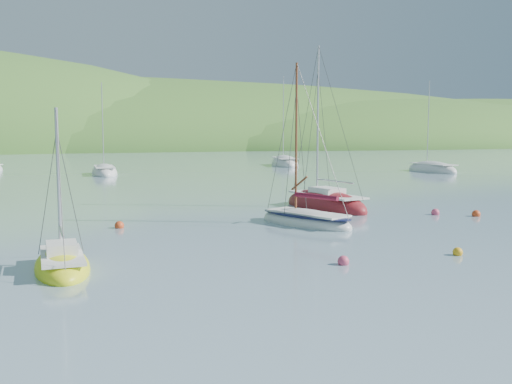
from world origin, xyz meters
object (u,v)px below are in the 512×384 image
object	(u,v)px
sloop_red	(325,205)
distant_sloop_a	(104,173)
sailboat_yellow	(62,266)
distant_sloop_d	(432,170)
distant_sloop_b	(285,164)
daysailer_white	(306,221)

from	to	relation	value
sloop_red	distant_sloop_a	distance (m)	35.74
sailboat_yellow	distant_sloop_a	bearing A→B (deg)	81.74
sailboat_yellow	distant_sloop_d	xyz separation A→B (m)	(42.76, 37.15, 0.03)
sloop_red	distant_sloop_a	xyz separation A→B (m)	(-10.75, 34.09, -0.02)
distant_sloop_a	distant_sloop_b	size ratio (longest dim) A/B	0.81
daysailer_white	distant_sloop_a	distance (m)	40.07
distant_sloop_a	sloop_red	bearing A→B (deg)	-71.07
sloop_red	sailboat_yellow	world-z (taller)	sloop_red
daysailer_white	distant_sloop_b	size ratio (longest dim) A/B	0.64
distant_sloop_a	distant_sloop_b	distance (m)	27.28
daysailer_white	sailboat_yellow	size ratio (longest dim) A/B	1.45
daysailer_white	distant_sloop_a	bearing A→B (deg)	76.09
sloop_red	sailboat_yellow	bearing A→B (deg)	-154.66
sailboat_yellow	distant_sloop_a	world-z (taller)	distant_sloop_a
sloop_red	distant_sloop_b	size ratio (longest dim) A/B	0.80
distant_sloop_b	daysailer_white	bearing A→B (deg)	-99.45
daysailer_white	distant_sloop_b	xyz separation A→B (m)	(18.74, 48.61, 0.01)
daysailer_white	distant_sloop_d	size ratio (longest dim) A/B	0.75
daysailer_white	sailboat_yellow	bearing A→B (deg)	-176.69
distant_sloop_a	distant_sloop_b	world-z (taller)	distant_sloop_b
sloop_red	distant_sloop_d	xyz separation A→B (m)	(26.93, 25.58, -0.02)
distant_sloop_a	daysailer_white	bearing A→B (deg)	-78.57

